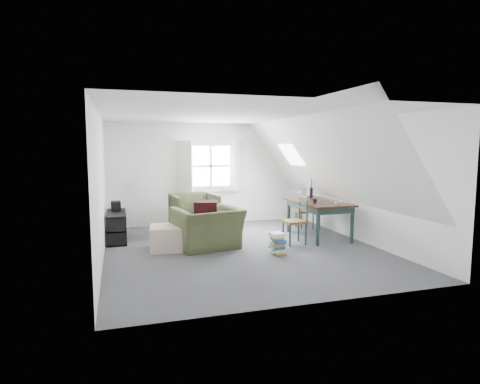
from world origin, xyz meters
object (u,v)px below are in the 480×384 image
object	(u,v)px
ottoman	(168,238)
magazine_stack	(278,243)
armchair_near	(208,248)
armchair_far	(194,233)
dining_chair_near	(296,221)
dining_chair_far	(305,211)
dining_table	(319,206)
media_shelf	(117,228)

from	to	relation	value
ottoman	magazine_stack	world-z (taller)	ottoman
armchair_near	ottoman	xyz separation A→B (m)	(-0.73, 0.10, 0.22)
armchair_far	dining_chair_near	bearing A→B (deg)	-47.53
ottoman	armchair_near	bearing A→B (deg)	-7.59
armchair_near	dining_chair_far	world-z (taller)	dining_chair_far
dining_table	dining_chair_near	world-z (taller)	dining_chair_near
dining_table	dining_chair_far	distance (m)	0.99
armchair_near	dining_chair_far	xyz separation A→B (m)	(2.62, 1.16, 0.41)
dining_chair_near	magazine_stack	size ratio (longest dim) A/B	2.33
armchair_far	ottoman	world-z (taller)	armchair_far
armchair_near	armchair_far	bearing A→B (deg)	-101.05
dining_table	magazine_stack	distance (m)	1.74
media_shelf	ottoman	bearing A→B (deg)	-44.45
dining_chair_far	media_shelf	bearing A→B (deg)	16.12
armchair_near	armchair_far	distance (m)	1.42
armchair_far	ottoman	xyz separation A→B (m)	(-0.74, -1.32, 0.22)
armchair_near	dining_chair_near	world-z (taller)	dining_chair_near
armchair_far	dining_table	xyz separation A→B (m)	(2.46, -1.21, 0.67)
armchair_far	dining_chair_far	xyz separation A→B (m)	(2.62, -0.26, 0.41)
armchair_far	ottoman	distance (m)	1.53
dining_chair_near	dining_table	bearing A→B (deg)	99.36
dining_chair_near	magazine_stack	world-z (taller)	dining_chair_near
ottoman	dining_table	size ratio (longest dim) A/B	0.43
ottoman	dining_table	bearing A→B (deg)	2.08
armchair_far	dining_table	world-z (taller)	dining_table
armchair_far	media_shelf	distance (m)	1.72
dining_table	media_shelf	world-z (taller)	dining_table
media_shelf	dining_chair_far	bearing A→B (deg)	3.34
armchair_far	dining_chair_near	distance (m)	2.42
armchair_far	magazine_stack	bearing A→B (deg)	-68.11
ottoman	magazine_stack	distance (m)	2.05
ottoman	armchair_far	bearing A→B (deg)	60.83
dining_chair_far	media_shelf	world-z (taller)	dining_chair_far
armchair_near	magazine_stack	size ratio (longest dim) A/B	3.10
dining_chair_far	dining_chair_near	distance (m)	1.60
dining_chair_far	armchair_near	bearing A→B (deg)	39.20
dining_table	dining_chair_near	xyz separation A→B (m)	(-0.71, -0.40, -0.21)
armchair_far	armchair_near	bearing A→B (deg)	-95.40
dining_table	dining_chair_far	world-z (taller)	dining_chair_far
ottoman	dining_table	distance (m)	3.23
armchair_near	dining_chair_far	size ratio (longest dim) A/B	1.50
dining_table	magazine_stack	bearing A→B (deg)	-141.27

